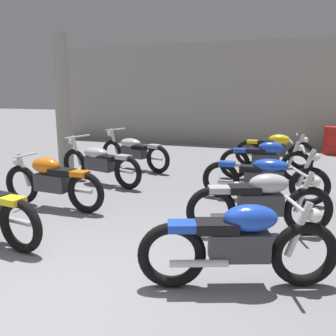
{
  "coord_description": "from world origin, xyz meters",
  "views": [
    {
      "loc": [
        1.99,
        -2.37,
        1.89
      ],
      "look_at": [
        0.0,
        3.45,
        0.55
      ],
      "focal_mm": 37.47,
      "sensor_mm": 36.0,
      "label": 1
    }
  ],
  "objects_px": {
    "motorcycle_left_row_2": "(99,163)",
    "motorcycle_left_row_3": "(134,151)",
    "motorcycle_left_row_1": "(51,181)",
    "motorcycle_right_row_1": "(261,202)",
    "motorcycle_right_row_3": "(266,159)",
    "motorcycle_right_row_4": "(275,149)",
    "oil_drum": "(333,140)",
    "motorcycle_right_row_2": "(265,176)",
    "support_pillar": "(63,104)",
    "motorcycle_right_row_0": "(240,243)"
  },
  "relations": [
    {
      "from": "motorcycle_right_row_3",
      "to": "motorcycle_right_row_2",
      "type": "bearing_deg",
      "value": -87.02
    },
    {
      "from": "motorcycle_left_row_2",
      "to": "motorcycle_right_row_2",
      "type": "distance_m",
      "value": 3.34
    },
    {
      "from": "motorcycle_right_row_3",
      "to": "oil_drum",
      "type": "bearing_deg",
      "value": 66.57
    },
    {
      "from": "motorcycle_right_row_1",
      "to": "oil_drum",
      "type": "relative_size",
      "value": 2.23
    },
    {
      "from": "support_pillar",
      "to": "motorcycle_right_row_3",
      "type": "height_order",
      "value": "support_pillar"
    },
    {
      "from": "support_pillar",
      "to": "motorcycle_right_row_1",
      "type": "distance_m",
      "value": 5.53
    },
    {
      "from": "motorcycle_right_row_2",
      "to": "motorcycle_left_row_3",
      "type": "bearing_deg",
      "value": 152.81
    },
    {
      "from": "motorcycle_right_row_0",
      "to": "motorcycle_right_row_2",
      "type": "relative_size",
      "value": 0.87
    },
    {
      "from": "motorcycle_right_row_0",
      "to": "motorcycle_right_row_4",
      "type": "distance_m",
      "value": 5.97
    },
    {
      "from": "support_pillar",
      "to": "motorcycle_right_row_2",
      "type": "height_order",
      "value": "support_pillar"
    },
    {
      "from": "motorcycle_left_row_2",
      "to": "oil_drum",
      "type": "relative_size",
      "value": 2.51
    },
    {
      "from": "oil_drum",
      "to": "motorcycle_right_row_3",
      "type": "bearing_deg",
      "value": -113.43
    },
    {
      "from": "support_pillar",
      "to": "oil_drum",
      "type": "height_order",
      "value": "support_pillar"
    },
    {
      "from": "support_pillar",
      "to": "oil_drum",
      "type": "bearing_deg",
      "value": 36.09
    },
    {
      "from": "motorcycle_left_row_1",
      "to": "motorcycle_right_row_0",
      "type": "distance_m",
      "value": 3.55
    },
    {
      "from": "support_pillar",
      "to": "motorcycle_right_row_1",
      "type": "relative_size",
      "value": 1.69
    },
    {
      "from": "motorcycle_left_row_3",
      "to": "motorcycle_right_row_4",
      "type": "xyz_separation_m",
      "value": [
        3.3,
        1.37,
        0.01
      ]
    },
    {
      "from": "oil_drum",
      "to": "motorcycle_right_row_4",
      "type": "bearing_deg",
      "value": -121.93
    },
    {
      "from": "motorcycle_left_row_3",
      "to": "oil_drum",
      "type": "relative_size",
      "value": 2.48
    },
    {
      "from": "motorcycle_left_row_3",
      "to": "motorcycle_right_row_1",
      "type": "distance_m",
      "value": 4.61
    },
    {
      "from": "motorcycle_right_row_2",
      "to": "motorcycle_right_row_3",
      "type": "relative_size",
      "value": 1.1
    },
    {
      "from": "motorcycle_left_row_1",
      "to": "motorcycle_left_row_2",
      "type": "height_order",
      "value": "motorcycle_left_row_2"
    },
    {
      "from": "support_pillar",
      "to": "motorcycle_left_row_2",
      "type": "bearing_deg",
      "value": -30.93
    },
    {
      "from": "motorcycle_right_row_2",
      "to": "motorcycle_right_row_4",
      "type": "bearing_deg",
      "value": 89.06
    },
    {
      "from": "motorcycle_right_row_2",
      "to": "motorcycle_right_row_3",
      "type": "bearing_deg",
      "value": 92.98
    },
    {
      "from": "motorcycle_left_row_3",
      "to": "motorcycle_right_row_0",
      "type": "distance_m",
      "value": 5.61
    },
    {
      "from": "motorcycle_right_row_3",
      "to": "motorcycle_right_row_4",
      "type": "bearing_deg",
      "value": 84.74
    },
    {
      "from": "motorcycle_left_row_2",
      "to": "motorcycle_right_row_0",
      "type": "relative_size",
      "value": 1.13
    },
    {
      "from": "motorcycle_left_row_1",
      "to": "motorcycle_right_row_1",
      "type": "xyz_separation_m",
      "value": [
        3.34,
        -0.04,
        0.0
      ]
    },
    {
      "from": "motorcycle_left_row_2",
      "to": "motorcycle_right_row_1",
      "type": "bearing_deg",
      "value": -26.39
    },
    {
      "from": "support_pillar",
      "to": "motorcycle_left_row_1",
      "type": "height_order",
      "value": "support_pillar"
    },
    {
      "from": "oil_drum",
      "to": "motorcycle_left_row_1",
      "type": "bearing_deg",
      "value": -124.76
    },
    {
      "from": "support_pillar",
      "to": "motorcycle_right_row_1",
      "type": "bearing_deg",
      "value": -27.75
    },
    {
      "from": "motorcycle_right_row_4",
      "to": "support_pillar",
      "type": "bearing_deg",
      "value": -156.64
    },
    {
      "from": "motorcycle_left_row_3",
      "to": "motorcycle_right_row_2",
      "type": "distance_m",
      "value": 3.66
    },
    {
      "from": "motorcycle_left_row_2",
      "to": "motorcycle_left_row_3",
      "type": "distance_m",
      "value": 1.53
    },
    {
      "from": "motorcycle_left_row_1",
      "to": "motorcycle_left_row_2",
      "type": "bearing_deg",
      "value": 91.89
    },
    {
      "from": "motorcycle_left_row_1",
      "to": "motorcycle_right_row_1",
      "type": "relative_size",
      "value": 1.04
    },
    {
      "from": "motorcycle_right_row_1",
      "to": "motorcycle_right_row_3",
      "type": "distance_m",
      "value": 3.14
    },
    {
      "from": "motorcycle_left_row_1",
      "to": "motorcycle_right_row_3",
      "type": "relative_size",
      "value": 1.0
    },
    {
      "from": "motorcycle_right_row_4",
      "to": "motorcycle_right_row_2",
      "type": "bearing_deg",
      "value": -90.94
    },
    {
      "from": "motorcycle_right_row_1",
      "to": "motorcycle_right_row_3",
      "type": "height_order",
      "value": "same"
    },
    {
      "from": "motorcycle_left_row_2",
      "to": "motorcycle_right_row_0",
      "type": "xyz_separation_m",
      "value": [
        3.3,
        -3.07,
        0.01
      ]
    },
    {
      "from": "support_pillar",
      "to": "motorcycle_left_row_3",
      "type": "xyz_separation_m",
      "value": [
        1.48,
        0.69,
        -1.15
      ]
    },
    {
      "from": "motorcycle_left_row_2",
      "to": "motorcycle_right_row_1",
      "type": "relative_size",
      "value": 1.13
    },
    {
      "from": "motorcycle_right_row_0",
      "to": "oil_drum",
      "type": "relative_size",
      "value": 2.22
    },
    {
      "from": "motorcycle_right_row_1",
      "to": "motorcycle_left_row_1",
      "type": "bearing_deg",
      "value": 179.27
    },
    {
      "from": "motorcycle_right_row_2",
      "to": "oil_drum",
      "type": "bearing_deg",
      "value": 73.5
    },
    {
      "from": "motorcycle_right_row_3",
      "to": "motorcycle_right_row_4",
      "type": "relative_size",
      "value": 1.0
    },
    {
      "from": "motorcycle_right_row_0",
      "to": "oil_drum",
      "type": "distance_m",
      "value": 8.74
    }
  ]
}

